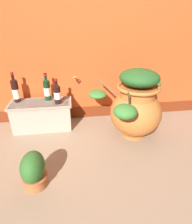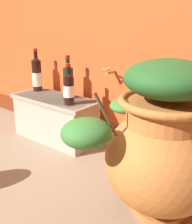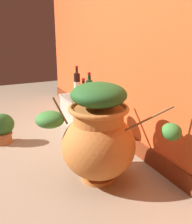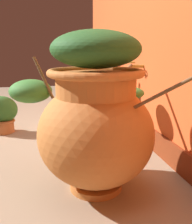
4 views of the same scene
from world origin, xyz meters
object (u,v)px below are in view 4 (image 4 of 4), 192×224
(wine_bottle_middle, at_px, (103,71))
(potted_shrub, at_px, (2,114))
(terracotta_urn, at_px, (96,117))
(wine_bottle_right, at_px, (114,75))
(wine_bottle_left, at_px, (103,78))

(wine_bottle_middle, distance_m, potted_shrub, 1.08)
(terracotta_urn, distance_m, wine_bottle_right, 1.06)
(terracotta_urn, relative_size, wine_bottle_left, 3.22)
(terracotta_urn, bearing_deg, potted_shrub, -149.18)
(wine_bottle_left, xyz_separation_m, potted_shrub, (-0.17, -0.86, -0.31))
(wine_bottle_middle, bearing_deg, potted_shrub, -72.13)
(terracotta_urn, bearing_deg, wine_bottle_middle, 164.91)
(wine_bottle_middle, height_order, wine_bottle_right, wine_bottle_middle)
(wine_bottle_middle, xyz_separation_m, potted_shrub, (0.32, -0.98, -0.33))
(wine_bottle_middle, bearing_deg, wine_bottle_right, 1.17)
(wine_bottle_left, height_order, wine_bottle_middle, wine_bottle_middle)
(wine_bottle_right, bearing_deg, wine_bottle_left, -44.83)
(terracotta_urn, distance_m, potted_shrub, 1.22)
(terracotta_urn, height_order, potted_shrub, terracotta_urn)
(terracotta_urn, bearing_deg, wine_bottle_right, 159.42)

